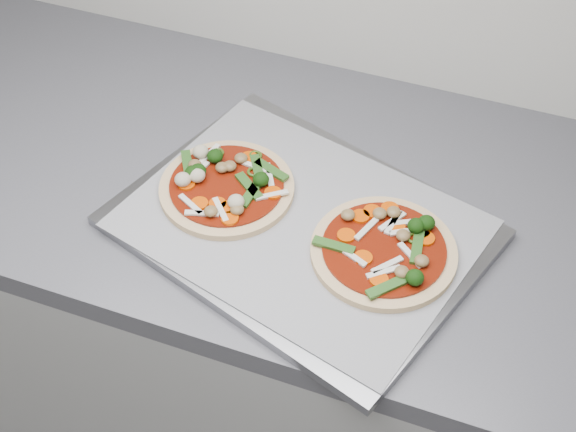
% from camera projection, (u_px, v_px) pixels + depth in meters
% --- Properties ---
extents(base_cabinet, '(3.60, 0.60, 0.86)m').
position_uv_depth(base_cabinet, '(259.00, 347.00, 1.56)').
color(base_cabinet, '#B3B3B1').
rests_on(base_cabinet, ground).
extents(countertop, '(3.60, 0.60, 0.04)m').
position_uv_depth(countertop, '(251.00, 183.00, 1.23)').
color(countertop, '#58575E').
rests_on(countertop, base_cabinet).
extents(baking_tray, '(0.57, 0.49, 0.02)m').
position_uv_depth(baking_tray, '(300.00, 227.00, 1.13)').
color(baking_tray, gray).
rests_on(baking_tray, countertop).
extents(parchment, '(0.54, 0.45, 0.00)m').
position_uv_depth(parchment, '(300.00, 223.00, 1.12)').
color(parchment, '#939298').
rests_on(parchment, baking_tray).
extents(pizza_left, '(0.26, 0.26, 0.03)m').
position_uv_depth(pizza_left, '(225.00, 185.00, 1.16)').
color(pizza_left, '#DBB884').
rests_on(pizza_left, parchment).
extents(pizza_right, '(0.20, 0.20, 0.03)m').
position_uv_depth(pizza_right, '(386.00, 249.00, 1.08)').
color(pizza_right, '#DBB884').
rests_on(pizza_right, parchment).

